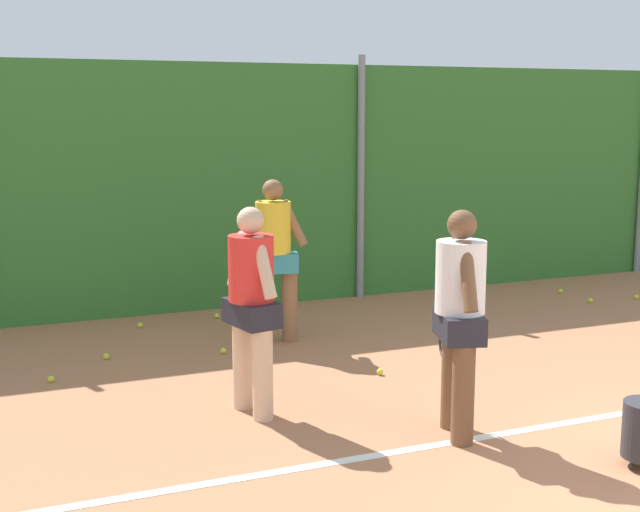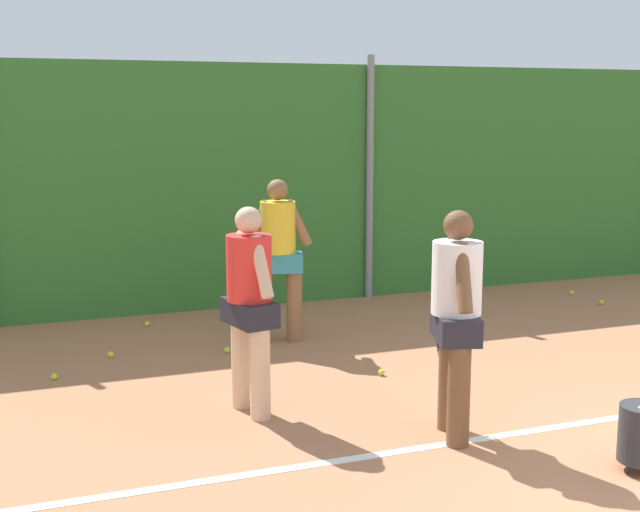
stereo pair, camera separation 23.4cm
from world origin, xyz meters
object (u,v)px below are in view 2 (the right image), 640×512
object	(u,v)px
tennis_ball_2	(381,372)
tennis_ball_10	(224,315)
player_midcourt	(250,299)
tennis_ball_0	(111,355)
tennis_ball_7	(246,364)
tennis_ball_8	(572,293)
player_backcourt_far	(278,251)
tennis_ball_4	(227,350)
tennis_ball_5	(147,324)
tennis_ball_6	(601,302)
player_foreground_near	(456,312)
tennis_ball_11	(54,377)

from	to	relation	value
tennis_ball_2	tennis_ball_10	distance (m)	3.02
player_midcourt	tennis_ball_0	size ratio (longest dim) A/B	27.47
tennis_ball_7	tennis_ball_8	bearing A→B (deg)	17.84
tennis_ball_0	tennis_ball_7	world-z (taller)	same
player_backcourt_far	tennis_ball_8	world-z (taller)	player_backcourt_far
tennis_ball_2	tennis_ball_10	xyz separation A→B (m)	(-0.88, 2.89, 0.00)
tennis_ball_4	tennis_ball_5	world-z (taller)	same
tennis_ball_6	tennis_ball_10	bearing A→B (deg)	167.57
tennis_ball_6	tennis_ball_7	size ratio (longest dim) A/B	1.00
tennis_ball_5	tennis_ball_10	distance (m)	0.99
player_midcourt	tennis_ball_4	bearing A→B (deg)	160.35
tennis_ball_4	tennis_ball_7	bearing A→B (deg)	-85.20
player_foreground_near	player_backcourt_far	size ratio (longest dim) A/B	1.00
tennis_ball_0	tennis_ball_10	size ratio (longest dim) A/B	1.00
tennis_ball_2	player_backcourt_far	bearing A→B (deg)	109.43
tennis_ball_5	tennis_ball_10	xyz separation A→B (m)	(0.99, 0.11, 0.00)
tennis_ball_5	tennis_ball_11	bearing A→B (deg)	-124.10
tennis_ball_0	tennis_ball_4	distance (m)	1.24
tennis_ball_5	tennis_ball_11	world-z (taller)	same
player_midcourt	tennis_ball_8	xyz separation A→B (m)	(5.61, 2.99, -0.99)
player_backcourt_far	tennis_ball_0	distance (m)	2.14
tennis_ball_0	player_backcourt_far	bearing A→B (deg)	-0.00
player_backcourt_far	tennis_ball_11	distance (m)	2.76
tennis_ball_7	tennis_ball_8	xyz separation A→B (m)	(5.30, 1.70, 0.00)
tennis_ball_2	tennis_ball_5	distance (m)	3.35
tennis_ball_7	tennis_ball_10	bearing A→B (deg)	81.66
tennis_ball_2	tennis_ball_10	size ratio (longest dim) A/B	1.00
tennis_ball_2	tennis_ball_5	size ratio (longest dim) A/B	1.00
tennis_ball_2	tennis_ball_6	distance (m)	4.47
player_foreground_near	tennis_ball_2	xyz separation A→B (m)	(0.13, 1.66, -1.00)
tennis_ball_5	tennis_ball_10	bearing A→B (deg)	6.32
player_backcourt_far	tennis_ball_2	xyz separation A→B (m)	(0.56, -1.59, -1.01)
tennis_ball_7	tennis_ball_5	bearing A→B (deg)	108.30
tennis_ball_2	tennis_ball_6	size ratio (longest dim) A/B	1.00
player_backcourt_far	tennis_ball_2	world-z (taller)	player_backcourt_far
player_foreground_near	tennis_ball_10	xyz separation A→B (m)	(-0.75, 4.55, -1.00)
tennis_ball_0	tennis_ball_8	distance (m)	6.61
tennis_ball_8	player_backcourt_far	bearing A→B (deg)	-169.56
tennis_ball_8	tennis_ball_10	size ratio (longest dim) A/B	1.00
player_foreground_near	tennis_ball_7	distance (m)	2.81
tennis_ball_5	tennis_ball_6	xyz separation A→B (m)	(5.96, -0.99, 0.00)
tennis_ball_6	tennis_ball_8	world-z (taller)	same
tennis_ball_2	tennis_ball_11	xyz separation A→B (m)	(-3.06, 1.01, 0.00)
tennis_ball_8	tennis_ball_10	bearing A→B (deg)	174.97
player_foreground_near	player_backcourt_far	distance (m)	3.28
player_backcourt_far	tennis_ball_10	bearing A→B (deg)	118.90
player_midcourt	tennis_ball_7	xyz separation A→B (m)	(0.31, 1.29, -0.99)
tennis_ball_2	tennis_ball_4	world-z (taller)	same
tennis_ball_5	tennis_ball_7	world-z (taller)	same
tennis_ball_2	tennis_ball_10	bearing A→B (deg)	106.89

